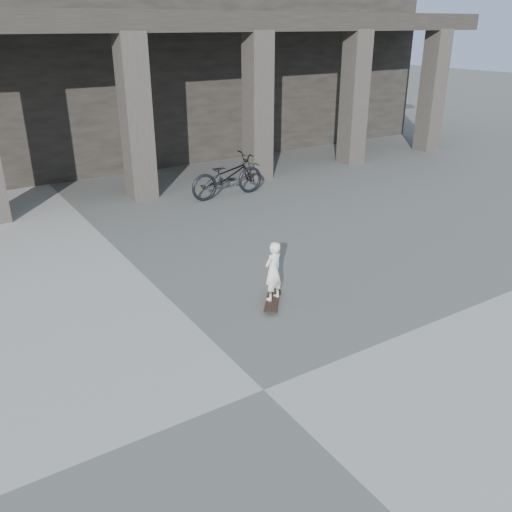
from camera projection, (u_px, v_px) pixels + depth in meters
ground at (264, 390)px, 6.66m from camera, size 90.00×90.00×0.00m
colonnade at (12, 64)px, 16.13m from camera, size 28.00×8.82×6.00m
longboard at (273, 300)px, 8.69m from camera, size 0.71×0.79×0.09m
child at (273, 271)px, 8.49m from camera, size 0.41×0.33×0.97m
bicycle at (227, 176)px, 13.91m from camera, size 2.08×0.75×1.09m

